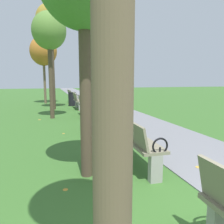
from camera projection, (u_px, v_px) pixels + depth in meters
The scene contains 12 objects.
paved_walkway at pixel (86, 98), 19.21m from camera, with size 2.26×44.00×0.02m, color slate.
park_bench_2 at pixel (136, 140), 4.17m from camera, with size 0.51×1.61×0.90m.
park_bench_3 at pixel (101, 116), 6.93m from camera, with size 0.51×1.61×0.90m.
park_bench_4 at pixel (86, 106), 9.64m from camera, with size 0.51×1.61×0.90m.
park_bench_5 at pixel (78, 100), 12.15m from camera, with size 0.49×1.60×0.90m.
park_bench_6 at pixel (72, 96), 15.05m from camera, with size 0.53×1.62×0.90m.
tree_3 at pixel (49, 32), 8.82m from camera, with size 1.35×1.35×4.26m.
tree_4 at pixel (51, 23), 11.42m from camera, with size 1.49×1.49×5.45m.
tree_5 at pixel (43, 51), 14.52m from camera, with size 1.73×1.73×4.39m.
pedestrian_walking at pixel (84, 88), 18.26m from camera, with size 0.53×0.24×1.62m.
trash_bin at pixel (72, 99), 13.59m from camera, with size 0.48×0.48×0.84m.
scattered_leaves at pixel (98, 117), 9.57m from camera, with size 4.67×15.98×0.02m.
Camera 1 is at (-2.05, -1.05, 1.62)m, focal length 35.78 mm.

